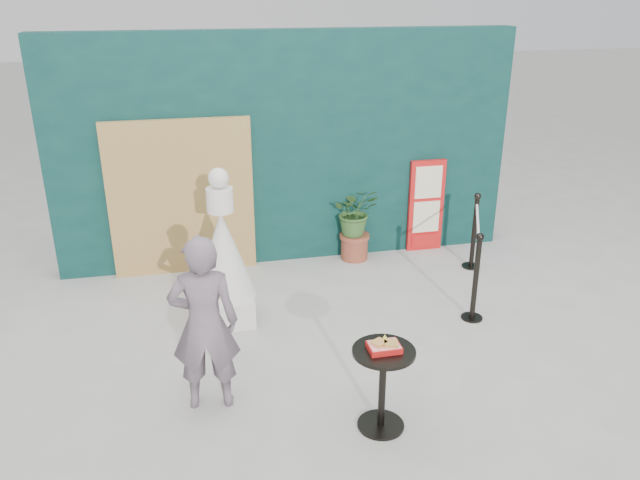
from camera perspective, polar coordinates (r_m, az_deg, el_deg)
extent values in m
plane|color=#ADAAA5|center=(6.01, 2.55, -13.16)|extent=(60.00, 60.00, 0.00)
cube|color=#092A29|center=(8.22, -2.98, 8.25)|extent=(6.00, 0.30, 3.00)
cube|color=tan|center=(8.05, -12.53, 3.74)|extent=(1.80, 0.08, 2.00)
imported|color=slate|center=(5.44, -10.53, -7.56)|extent=(0.62, 0.43, 1.62)
cube|color=red|center=(8.80, 9.66, 3.11)|extent=(0.50, 0.06, 1.30)
cube|color=beige|center=(8.66, 9.89, 5.23)|extent=(0.38, 0.02, 0.45)
cube|color=beige|center=(8.81, 9.68, 2.12)|extent=(0.38, 0.02, 0.45)
cube|color=red|center=(8.94, 9.54, 0.01)|extent=(0.38, 0.02, 0.18)
cube|color=silver|center=(7.07, -8.54, -6.05)|extent=(0.59, 0.59, 0.32)
cone|color=silver|center=(6.79, -8.84, -1.26)|extent=(0.69, 0.69, 0.96)
cylinder|color=silver|center=(6.57, -9.15, 3.64)|extent=(0.28, 0.28, 0.26)
sphere|color=silver|center=(6.50, -9.28, 5.61)|extent=(0.21, 0.21, 0.21)
cylinder|color=black|center=(5.56, 5.56, -16.46)|extent=(0.40, 0.40, 0.02)
cylinder|color=black|center=(5.35, 5.70, -13.52)|extent=(0.06, 0.06, 0.72)
cylinder|color=black|center=(5.14, 5.86, -10.12)|extent=(0.52, 0.52, 0.03)
cube|color=red|center=(5.12, 5.88, -9.74)|extent=(0.26, 0.19, 0.05)
cube|color=#FA2132|center=(5.10, 5.89, -9.48)|extent=(0.24, 0.17, 0.00)
cube|color=#E0B452|center=(5.09, 5.43, -9.34)|extent=(0.15, 0.14, 0.02)
cube|color=gold|center=(5.09, 6.51, -9.38)|extent=(0.13, 0.13, 0.02)
cone|color=yellow|center=(5.13, 5.94, -8.86)|extent=(0.06, 0.06, 0.06)
cylinder|color=brown|center=(8.55, 3.15, -0.75)|extent=(0.36, 0.36, 0.30)
cylinder|color=brown|center=(8.48, 3.18, 0.36)|extent=(0.41, 0.41, 0.05)
imported|color=#315825|center=(8.35, 3.23, 2.65)|extent=(0.60, 0.52, 0.67)
cylinder|color=black|center=(7.29, 13.70, -6.90)|extent=(0.24, 0.24, 0.02)
cylinder|color=black|center=(7.08, 14.04, -3.56)|extent=(0.06, 0.06, 0.96)
sphere|color=black|center=(6.88, 14.43, 0.27)|extent=(0.09, 0.09, 0.09)
cylinder|color=black|center=(8.57, 13.62, -2.33)|extent=(0.24, 0.24, 0.02)
cylinder|color=black|center=(8.39, 13.90, 0.59)|extent=(0.06, 0.06, 0.96)
sphere|color=black|center=(8.23, 14.23, 3.90)|extent=(0.09, 0.09, 0.09)
cylinder|color=white|center=(7.59, 14.24, 1.47)|extent=(0.63, 1.31, 0.03)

